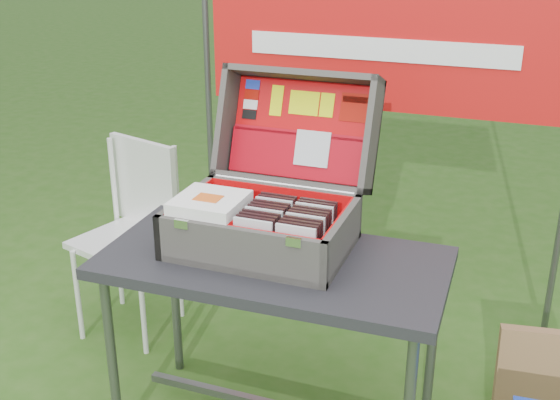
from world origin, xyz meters
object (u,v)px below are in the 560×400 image
at_px(table, 274,349).
at_px(suitcase, 268,171).
at_px(cardboard_box, 543,375).
at_px(chair, 126,244).

relative_size(table, suitcase, 1.95).
bearing_deg(cardboard_box, table, -162.94).
bearing_deg(table, cardboard_box, 24.87).
distance_m(table, suitcase, 0.66).
distance_m(suitcase, cardboard_box, 1.35).
distance_m(suitcase, chair, 1.07).
height_order(suitcase, chair, suitcase).
distance_m(chair, cardboard_box, 1.87).
bearing_deg(suitcase, chair, 157.86).
relative_size(table, chair, 1.35).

